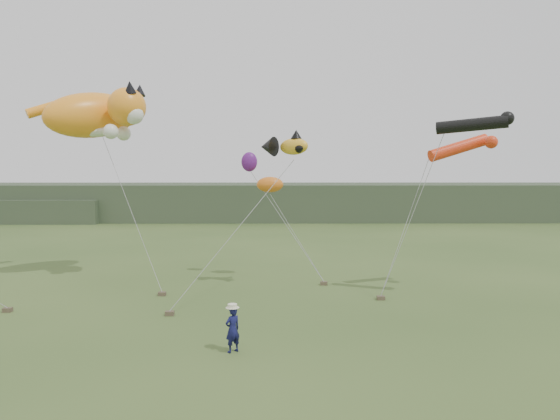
{
  "coord_description": "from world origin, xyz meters",
  "views": [
    {
      "loc": [
        1.08,
        -17.82,
        5.79
      ],
      "look_at": [
        1.23,
        3.0,
        4.2
      ],
      "focal_mm": 35.0,
      "sensor_mm": 36.0,
      "label": 1
    }
  ],
  "objects": [
    {
      "name": "misc_kites",
      "position": [
        0.39,
        10.51,
        5.36
      ],
      "size": [
        2.19,
        0.99,
        2.09
      ],
      "color": "orange",
      "rests_on": "ground"
    },
    {
      "name": "ground",
      "position": [
        0.0,
        0.0,
        0.0
      ],
      "size": [
        120.0,
        120.0,
        0.0
      ],
      "primitive_type": "plane",
      "color": "#385123",
      "rests_on": "ground"
    },
    {
      "name": "tube_kites",
      "position": [
        9.68,
        6.34,
        7.22
      ],
      "size": [
        3.15,
        3.34,
        2.08
      ],
      "color": "black",
      "rests_on": "ground"
    },
    {
      "name": "cat_kite",
      "position": [
        -8.03,
        10.55,
        8.57
      ],
      "size": [
        6.81,
        5.31,
        3.02
      ],
      "color": "orange",
      "rests_on": "ground"
    },
    {
      "name": "headland",
      "position": [
        -3.11,
        44.69,
        1.92
      ],
      "size": [
        90.0,
        13.0,
        4.0
      ],
      "color": "#2D3D28",
      "rests_on": "ground"
    },
    {
      "name": "sandbag_anchors",
      "position": [
        -1.58,
        5.72,
        0.09
      ],
      "size": [
        15.81,
        5.84,
        0.17
      ],
      "color": "brown",
      "rests_on": "ground"
    },
    {
      "name": "festival_attendant",
      "position": [
        -0.29,
        -1.0,
        0.73
      ],
      "size": [
        0.63,
        0.61,
        1.46
      ],
      "primitive_type": "imported",
      "rotation": [
        0.0,
        0.0,
        3.85
      ],
      "color": "#121344",
      "rests_on": "ground"
    },
    {
      "name": "fish_kite",
      "position": [
        1.46,
        7.8,
        6.83
      ],
      "size": [
        2.57,
        1.7,
        1.24
      ],
      "color": "gold",
      "rests_on": "ground"
    }
  ]
}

